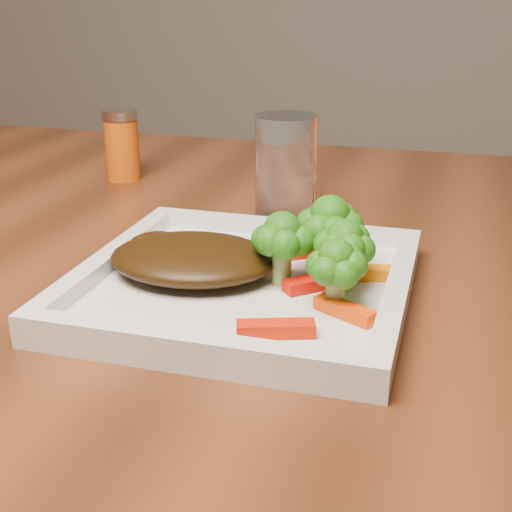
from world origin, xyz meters
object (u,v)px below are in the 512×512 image
(steak, at_px, (193,258))
(spice_shaker, at_px, (122,145))
(dining_table, at_px, (44,481))
(drinking_glass, at_px, (286,173))
(plate, at_px, (245,289))

(steak, height_order, spice_shaker, spice_shaker)
(dining_table, height_order, drinking_glass, drinking_glass)
(plate, bearing_deg, drinking_glass, 93.11)
(dining_table, height_order, plate, plate)
(steak, relative_size, drinking_glass, 1.20)
(spice_shaker, bearing_deg, dining_table, -109.96)
(dining_table, distance_m, plate, 0.52)
(steak, distance_m, drinking_glass, 0.18)
(dining_table, distance_m, spice_shaker, 0.46)
(plate, distance_m, drinking_glass, 0.19)
(steak, bearing_deg, drinking_glass, 78.08)
(dining_table, bearing_deg, steak, -26.16)
(dining_table, relative_size, spice_shaker, 17.39)
(spice_shaker, xyz_separation_m, drinking_glass, (0.25, -0.13, 0.01))
(plate, bearing_deg, spice_shaker, 130.15)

